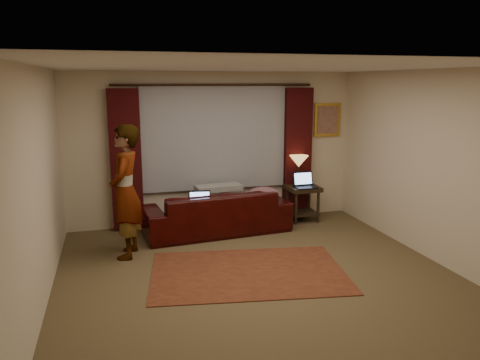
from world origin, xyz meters
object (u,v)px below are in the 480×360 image
laptop_sofa (200,201)px  person (126,192)px  tiffany_lamp (299,171)px  sofa (216,204)px  laptop_table (306,180)px  end_table (302,203)px

laptop_sofa → person: person is taller
tiffany_lamp → person: person is taller
sofa → laptop_sofa: 0.40m
tiffany_lamp → laptop_table: bearing=-76.3°
sofa → laptop_sofa: (-0.31, -0.23, 0.13)m
sofa → tiffany_lamp: size_ratio=4.41×
end_table → tiffany_lamp: 0.59m
laptop_table → laptop_sofa: bearing=-171.8°
sofa → laptop_table: (1.62, 0.10, 0.28)m
end_table → laptop_table: bearing=-92.8°
sofa → person: person is taller
end_table → tiffany_lamp: (-0.06, 0.07, 0.58)m
sofa → tiffany_lamp: (1.56, 0.31, 0.42)m
laptop_sofa → tiffany_lamp: tiffany_lamp is taller
laptop_sofa → laptop_table: (1.92, 0.32, 0.15)m
sofa → end_table: size_ratio=3.78×
sofa → tiffany_lamp: 1.65m
laptop_sofa → tiffany_lamp: size_ratio=0.71×
tiffany_lamp → end_table: bearing=-49.1°
sofa → end_table: sofa is taller
tiffany_lamp → person: (-3.01, -1.03, 0.04)m
laptop_sofa → person: bearing=-148.9°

